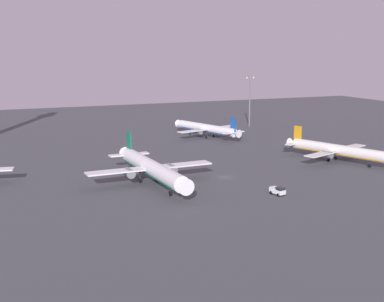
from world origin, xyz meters
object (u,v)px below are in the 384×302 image
object	(u,v)px
baggage_tractor	(278,191)
apron_light_east	(250,98)
airplane_near_gate	(338,150)
airplane_terminal_side	(151,168)
airplane_mid_apron	(207,129)

from	to	relation	value
baggage_tractor	apron_light_east	distance (m)	122.17
baggage_tractor	airplane_near_gate	bearing A→B (deg)	-158.39
airplane_terminal_side	baggage_tractor	distance (m)	35.18
airplane_terminal_side	airplane_near_gate	world-z (taller)	airplane_terminal_side
airplane_near_gate	baggage_tractor	bearing A→B (deg)	14.37
airplane_near_gate	apron_light_east	distance (m)	84.17
airplane_terminal_side	apron_light_east	distance (m)	116.97
airplane_terminal_side	baggage_tractor	world-z (taller)	airplane_terminal_side
baggage_tractor	apron_light_east	size ratio (longest dim) A/B	0.19
apron_light_east	baggage_tractor	bearing A→B (deg)	-115.73
airplane_near_gate	airplane_mid_apron	xyz separation A→B (m)	(-19.12, 61.46, -0.12)
airplane_terminal_side	apron_light_east	bearing A→B (deg)	-134.67
baggage_tractor	airplane_terminal_side	bearing A→B (deg)	-54.53
airplane_near_gate	baggage_tractor	xyz separation A→B (m)	(-39.82, -26.90, -2.69)
airplane_mid_apron	airplane_near_gate	bearing A→B (deg)	-89.72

